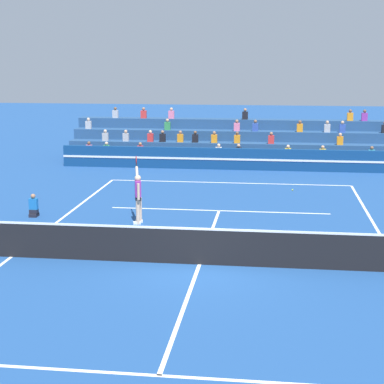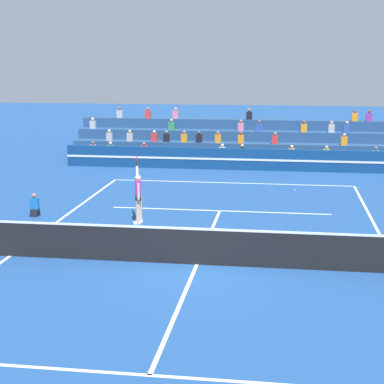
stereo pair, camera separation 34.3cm
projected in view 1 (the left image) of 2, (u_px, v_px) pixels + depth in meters
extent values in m
plane|color=navy|center=(199.00, 265.00, 17.91)|extent=(120.00, 120.00, 0.00)
cube|color=white|center=(229.00, 183.00, 29.46)|extent=(11.00, 0.10, 0.01)
cube|color=white|center=(11.00, 257.00, 18.59)|extent=(0.10, 23.80, 0.01)
cube|color=white|center=(159.00, 376.00, 11.68)|extent=(8.25, 0.10, 0.01)
cube|color=white|center=(219.00, 211.00, 24.15)|extent=(8.25, 0.10, 0.01)
cube|color=white|center=(199.00, 264.00, 17.91)|extent=(0.10, 12.85, 0.01)
cube|color=black|center=(200.00, 247.00, 17.81)|extent=(11.90, 0.02, 1.00)
cube|color=white|center=(200.00, 229.00, 17.70)|extent=(11.90, 0.04, 0.06)
cube|color=navy|center=(234.00, 159.00, 32.79)|extent=(18.00, 0.24, 1.10)
cube|color=white|center=(234.00, 159.00, 32.67)|extent=(18.00, 0.02, 0.10)
cube|color=navy|center=(236.00, 160.00, 34.09)|extent=(18.58, 0.95, 0.55)
cube|color=yellow|center=(323.00, 153.00, 33.26)|extent=(0.32, 0.22, 0.44)
sphere|color=tan|center=(323.00, 147.00, 33.19)|extent=(0.18, 0.18, 0.18)
cube|color=teal|center=(372.00, 154.00, 32.95)|extent=(0.32, 0.22, 0.44)
sphere|color=brown|center=(372.00, 148.00, 32.89)|extent=(0.18, 0.18, 0.18)
cube|color=yellow|center=(288.00, 153.00, 33.48)|extent=(0.32, 0.22, 0.44)
sphere|color=beige|center=(288.00, 147.00, 33.41)|extent=(0.18, 0.18, 0.18)
cube|color=black|center=(239.00, 152.00, 33.80)|extent=(0.32, 0.22, 0.44)
sphere|color=tan|center=(239.00, 146.00, 33.73)|extent=(0.18, 0.18, 0.18)
cube|color=pink|center=(89.00, 149.00, 34.80)|extent=(0.32, 0.22, 0.44)
sphere|color=brown|center=(89.00, 143.00, 34.74)|extent=(0.18, 0.18, 0.18)
cube|color=#338C4C|center=(107.00, 149.00, 34.68)|extent=(0.32, 0.22, 0.44)
sphere|color=beige|center=(107.00, 143.00, 34.62)|extent=(0.18, 0.18, 0.18)
cube|color=red|center=(140.00, 150.00, 34.45)|extent=(0.32, 0.22, 0.44)
sphere|color=#9E7051|center=(140.00, 144.00, 34.39)|extent=(0.18, 0.18, 0.18)
cube|color=silver|center=(219.00, 151.00, 33.93)|extent=(0.32, 0.22, 0.44)
sphere|color=beige|center=(219.00, 145.00, 33.86)|extent=(0.18, 0.18, 0.18)
cube|color=navy|center=(237.00, 153.00, 34.95)|extent=(18.58, 0.95, 1.10)
cube|color=orange|center=(340.00, 141.00, 33.95)|extent=(0.32, 0.22, 0.44)
sphere|color=tan|center=(340.00, 135.00, 33.88)|extent=(0.18, 0.18, 0.18)
cube|color=#B2B2B7|center=(126.00, 137.00, 35.38)|extent=(0.32, 0.22, 0.44)
sphere|color=tan|center=(126.00, 131.00, 35.32)|extent=(0.18, 0.18, 0.18)
cube|color=orange|center=(214.00, 139.00, 34.78)|extent=(0.32, 0.22, 0.44)
sphere|color=#9E7051|center=(214.00, 133.00, 34.71)|extent=(0.18, 0.18, 0.18)
cube|color=orange|center=(180.00, 138.00, 35.01)|extent=(0.32, 0.22, 0.44)
sphere|color=#9E7051|center=(180.00, 132.00, 34.94)|extent=(0.18, 0.18, 0.18)
cube|color=red|center=(271.00, 140.00, 34.40)|extent=(0.32, 0.22, 0.44)
sphere|color=#9E7051|center=(271.00, 134.00, 34.33)|extent=(0.18, 0.18, 0.18)
cube|color=red|center=(150.00, 138.00, 35.21)|extent=(0.32, 0.22, 0.44)
sphere|color=beige|center=(150.00, 132.00, 35.15)|extent=(0.18, 0.18, 0.18)
cube|color=black|center=(195.00, 138.00, 34.91)|extent=(0.32, 0.22, 0.44)
sphere|color=brown|center=(195.00, 132.00, 34.84)|extent=(0.18, 0.18, 0.18)
cube|color=orange|center=(237.00, 139.00, 34.62)|extent=(0.32, 0.22, 0.44)
sphere|color=brown|center=(237.00, 133.00, 34.56)|extent=(0.18, 0.18, 0.18)
cube|color=black|center=(163.00, 138.00, 35.13)|extent=(0.32, 0.22, 0.44)
sphere|color=#9E7051|center=(163.00, 132.00, 35.06)|extent=(0.18, 0.18, 0.18)
cube|color=#B2B2B7|center=(105.00, 137.00, 35.53)|extent=(0.32, 0.22, 0.44)
sphere|color=beige|center=(105.00, 131.00, 35.46)|extent=(0.18, 0.18, 0.18)
cube|color=navy|center=(238.00, 145.00, 35.82)|extent=(18.58, 0.95, 1.65)
cube|color=pink|center=(237.00, 127.00, 35.44)|extent=(0.32, 0.22, 0.44)
sphere|color=#9E7051|center=(237.00, 121.00, 35.38)|extent=(0.18, 0.18, 0.18)
cube|color=#B2B2B7|center=(89.00, 125.00, 36.49)|extent=(0.32, 0.22, 0.44)
sphere|color=beige|center=(88.00, 119.00, 36.42)|extent=(0.18, 0.18, 0.18)
cube|color=#338C4C|center=(167.00, 126.00, 35.92)|extent=(0.32, 0.22, 0.44)
sphere|color=tan|center=(167.00, 120.00, 35.86)|extent=(0.18, 0.18, 0.18)
cube|color=#B2B2B7|center=(327.00, 128.00, 34.84)|extent=(0.32, 0.22, 0.44)
sphere|color=tan|center=(327.00, 122.00, 34.77)|extent=(0.18, 0.18, 0.18)
cube|color=orange|center=(300.00, 128.00, 35.02)|extent=(0.32, 0.22, 0.44)
sphere|color=brown|center=(300.00, 122.00, 34.95)|extent=(0.18, 0.18, 0.18)
cube|color=#2D4CA5|center=(255.00, 127.00, 35.32)|extent=(0.32, 0.22, 0.44)
sphere|color=brown|center=(255.00, 121.00, 35.25)|extent=(0.18, 0.18, 0.18)
cube|color=#2D4CA5|center=(342.00, 128.00, 34.74)|extent=(0.32, 0.22, 0.44)
sphere|color=tan|center=(343.00, 122.00, 34.67)|extent=(0.18, 0.18, 0.18)
cube|color=navy|center=(239.00, 138.00, 36.68)|extent=(18.58, 0.95, 2.20)
cube|color=red|center=(144.00, 114.00, 36.92)|extent=(0.32, 0.22, 0.44)
sphere|color=#9E7051|center=(144.00, 109.00, 36.85)|extent=(0.18, 0.18, 0.18)
cube|color=#B2B2B7|center=(115.00, 114.00, 37.13)|extent=(0.32, 0.22, 0.44)
sphere|color=brown|center=(115.00, 109.00, 37.06)|extent=(0.18, 0.18, 0.18)
cube|color=pink|center=(171.00, 115.00, 36.72)|extent=(0.32, 0.22, 0.44)
sphere|color=tan|center=(171.00, 109.00, 36.66)|extent=(0.18, 0.18, 0.18)
cube|color=black|center=(245.00, 116.00, 36.20)|extent=(0.32, 0.22, 0.44)
sphere|color=#9E7051|center=(245.00, 110.00, 36.13)|extent=(0.18, 0.18, 0.18)
cube|color=orange|center=(350.00, 117.00, 35.48)|extent=(0.32, 0.22, 0.44)
sphere|color=brown|center=(350.00, 111.00, 35.42)|extent=(0.18, 0.18, 0.18)
cube|color=purple|center=(364.00, 117.00, 35.39)|extent=(0.32, 0.22, 0.44)
sphere|color=brown|center=(365.00, 111.00, 35.32)|extent=(0.18, 0.18, 0.18)
cube|color=black|center=(34.00, 215.00, 23.26)|extent=(0.28, 0.36, 0.12)
cube|color=black|center=(34.00, 212.00, 23.24)|extent=(0.28, 0.24, 0.18)
cube|color=#1966B2|center=(33.00, 204.00, 23.18)|extent=(0.30, 0.18, 0.40)
sphere|color=#9E7051|center=(33.00, 196.00, 23.11)|extent=(0.17, 0.17, 0.17)
cylinder|color=beige|center=(138.00, 211.00, 22.13)|extent=(0.14, 0.14, 0.90)
cylinder|color=beige|center=(140.00, 210.00, 22.36)|extent=(0.14, 0.14, 0.90)
cube|color=black|center=(138.00, 197.00, 22.13)|extent=(0.28, 0.36, 0.20)
cube|color=purple|center=(138.00, 189.00, 22.07)|extent=(0.29, 0.40, 0.56)
sphere|color=beige|center=(138.00, 178.00, 21.99)|extent=(0.22, 0.22, 0.22)
cube|color=white|center=(137.00, 223.00, 22.21)|extent=(0.28, 0.18, 0.09)
cube|color=white|center=(139.00, 221.00, 22.44)|extent=(0.28, 0.18, 0.09)
cylinder|color=beige|center=(138.00, 192.00, 21.85)|extent=(0.09, 0.09, 0.56)
cylinder|color=beige|center=(137.00, 174.00, 22.40)|extent=(0.21, 0.49, 0.49)
cylinder|color=black|center=(136.00, 165.00, 22.61)|extent=(0.08, 0.18, 0.18)
torus|color=#B21E1E|center=(136.00, 160.00, 22.70)|extent=(0.14, 0.43, 0.44)
sphere|color=#C6DB33|center=(292.00, 190.00, 27.74)|extent=(0.07, 0.07, 0.07)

